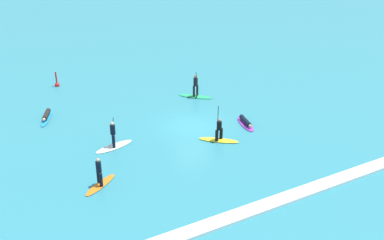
# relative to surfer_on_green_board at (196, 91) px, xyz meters

# --- Properties ---
(ground_plane) EXTENTS (120.00, 120.00, 0.00)m
(ground_plane) POSITION_rel_surfer_on_green_board_xyz_m (-2.84, -4.60, -0.53)
(ground_plane) COLOR teal
(ground_plane) RESTS_ON ground
(surfer_on_green_board) EXTENTS (2.48, 2.45, 2.33)m
(surfer_on_green_board) POSITION_rel_surfer_on_green_board_xyz_m (0.00, 0.00, 0.00)
(surfer_on_green_board) COLOR #23B266
(surfer_on_green_board) RESTS_ON ground_plane
(surfer_on_orange_board) EXTENTS (2.41, 1.86, 1.78)m
(surfer_on_orange_board) POSITION_rel_surfer_on_green_board_xyz_m (-11.02, -8.72, -0.04)
(surfer_on_orange_board) COLOR orange
(surfer_on_orange_board) RESTS_ON ground_plane
(surfer_on_yellow_board) EXTENTS (2.48, 2.24, 2.39)m
(surfer_on_yellow_board) POSITION_rel_surfer_on_green_board_xyz_m (-2.29, -7.38, -0.12)
(surfer_on_yellow_board) COLOR yellow
(surfer_on_yellow_board) RESTS_ON ground_plane
(surfer_on_white_board) EXTENTS (2.81, 1.31, 2.11)m
(surfer_on_white_board) POSITION_rel_surfer_on_green_board_xyz_m (-8.79, -4.82, -0.01)
(surfer_on_white_board) COLOR white
(surfer_on_white_board) RESTS_ON ground_plane
(surfer_on_blue_board) EXTENTS (1.76, 3.05, 0.46)m
(surfer_on_blue_board) POSITION_rel_surfer_on_green_board_xyz_m (-11.69, 1.73, -0.36)
(surfer_on_blue_board) COLOR #1E8CD1
(surfer_on_blue_board) RESTS_ON ground_plane
(surfer_on_purple_board) EXTENTS (1.22, 2.60, 0.44)m
(surfer_on_purple_board) POSITION_rel_surfer_on_green_board_xyz_m (0.69, -6.20, -0.37)
(surfer_on_purple_board) COLOR purple
(surfer_on_purple_board) RESTS_ON ground_plane
(marker_buoy) EXTENTS (0.41, 0.41, 1.40)m
(marker_buoy) POSITION_rel_surfer_on_green_board_xyz_m (-9.40, 7.87, -0.30)
(marker_buoy) COLOR red
(marker_buoy) RESTS_ON ground_plane
(wave_crest) EXTENTS (17.24, 0.90, 0.18)m
(wave_crest) POSITION_rel_surfer_on_green_board_xyz_m (-2.84, -14.86, -0.44)
(wave_crest) COLOR white
(wave_crest) RESTS_ON ground_plane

